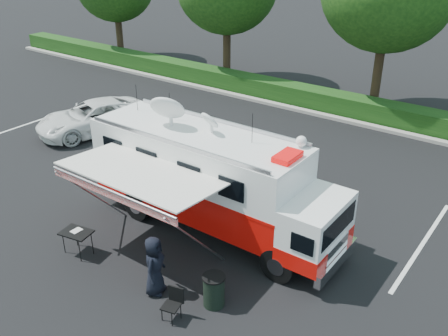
# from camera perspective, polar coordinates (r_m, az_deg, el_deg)

# --- Properties ---
(ground_plane) EXTENTS (120.00, 120.00, 0.00)m
(ground_plane) POSITION_cam_1_polar(r_m,az_deg,el_deg) (15.68, -1.09, -6.89)
(ground_plane) COLOR black
(ground_plane) RESTS_ON ground
(back_border) EXTENTS (60.00, 6.14, 8.87)m
(back_border) POSITION_cam_1_polar(r_m,az_deg,el_deg) (24.53, 20.58, 16.40)
(back_border) COLOR #9E998E
(back_border) RESTS_ON ground_plane
(stall_lines) EXTENTS (24.12, 5.50, 0.01)m
(stall_lines) POSITION_cam_1_polar(r_m,az_deg,el_deg) (18.04, 3.43, -2.12)
(stall_lines) COLOR silver
(stall_lines) RESTS_ON ground_plane
(command_truck) EXTENTS (8.18, 2.25, 3.93)m
(command_truck) POSITION_cam_1_polar(r_m,az_deg,el_deg) (14.86, -1.36, -1.37)
(command_truck) COLOR black
(command_truck) RESTS_ON ground_plane
(awning) EXTENTS (4.46, 2.33, 2.70)m
(awning) POSITION_cam_1_polar(r_m,az_deg,el_deg) (13.39, -10.03, -1.07)
(awning) COLOR silver
(awning) RESTS_ON ground_plane
(white_suv) EXTENTS (3.79, 5.52, 1.40)m
(white_suv) POSITION_cam_1_polar(r_m,az_deg,el_deg) (23.46, -14.48, 4.04)
(white_suv) COLOR white
(white_suv) RESTS_ON ground_plane
(person) EXTENTS (0.79, 0.94, 1.64)m
(person) POSITION_cam_1_polar(r_m,az_deg,el_deg) (13.42, -7.74, -13.79)
(person) COLOR black
(person) RESTS_ON ground_plane
(folding_table) EXTENTS (0.96, 0.76, 0.73)m
(folding_table) POSITION_cam_1_polar(r_m,az_deg,el_deg) (14.82, -16.52, -7.16)
(folding_table) COLOR black
(folding_table) RESTS_ON ground_plane
(folding_chair) EXTENTS (0.49, 0.51, 0.85)m
(folding_chair) POSITION_cam_1_polar(r_m,az_deg,el_deg) (12.34, -5.79, -14.88)
(folding_chair) COLOR black
(folding_chair) RESTS_ON ground_plane
(trash_bin) EXTENTS (0.58, 0.58, 0.87)m
(trash_bin) POSITION_cam_1_polar(r_m,az_deg,el_deg) (12.66, -1.16, -13.81)
(trash_bin) COLOR black
(trash_bin) RESTS_ON ground_plane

